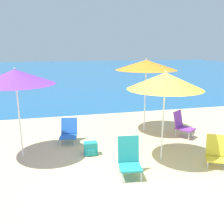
# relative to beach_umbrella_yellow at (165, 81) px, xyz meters

# --- Properties ---
(ground_plane) EXTENTS (60.00, 60.00, 0.00)m
(ground_plane) POSITION_rel_beach_umbrella_yellow_xyz_m (-0.47, -0.57, -1.92)
(ground_plane) COLOR beige
(sea_water) EXTENTS (60.00, 40.00, 0.01)m
(sea_water) POSITION_rel_beach_umbrella_yellow_xyz_m (-0.47, 24.56, -1.92)
(sea_water) COLOR #23669E
(sea_water) RESTS_ON ground
(beach_umbrella_yellow) EXTENTS (1.72, 1.72, 2.15)m
(beach_umbrella_yellow) POSITION_rel_beach_umbrella_yellow_xyz_m (0.00, 0.00, 0.00)
(beach_umbrella_yellow) COLOR white
(beach_umbrella_yellow) RESTS_ON ground
(beach_umbrella_orange) EXTENTS (1.90, 1.90, 2.32)m
(beach_umbrella_orange) POSITION_rel_beach_umbrella_yellow_xyz_m (0.37, 2.12, 0.21)
(beach_umbrella_orange) COLOR white
(beach_umbrella_orange) RESTS_ON ground
(beach_umbrella_purple) EXTENTS (1.84, 1.84, 2.21)m
(beach_umbrella_purple) POSITION_rel_beach_umbrella_yellow_xyz_m (-3.28, 1.02, 0.07)
(beach_umbrella_purple) COLOR white
(beach_umbrella_purple) RESTS_ON ground
(beach_chair_yellow) EXTENTS (0.62, 0.65, 0.69)m
(beach_chair_yellow) POSITION_rel_beach_umbrella_yellow_xyz_m (1.11, -0.53, -1.59)
(beach_chair_yellow) COLOR silver
(beach_chair_yellow) RESTS_ON ground
(beach_chair_blue) EXTENTS (0.57, 0.64, 0.67)m
(beach_chair_blue) POSITION_rel_beach_umbrella_yellow_xyz_m (-2.07, 1.77, -1.60)
(beach_chair_blue) COLOR silver
(beach_chair_blue) RESTS_ON ground
(beach_chair_teal) EXTENTS (0.52, 0.60, 0.82)m
(beach_chair_teal) POSITION_rel_beach_umbrella_yellow_xyz_m (-0.97, -0.49, -1.52)
(beach_chair_teal) COLOR silver
(beach_chair_teal) RESTS_ON ground
(beach_chair_purple) EXTENTS (0.67, 0.71, 0.78)m
(beach_chair_purple) POSITION_rel_beach_umbrella_yellow_xyz_m (1.29, 1.38, -1.53)
(beach_chair_purple) COLOR silver
(beach_chair_purple) RESTS_ON ground
(backpack_teal) EXTENTS (0.33, 0.26, 0.33)m
(backpack_teal) POSITION_rel_beach_umbrella_yellow_xyz_m (-1.61, 0.71, -1.76)
(backpack_teal) COLOR teal
(backpack_teal) RESTS_ON ground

